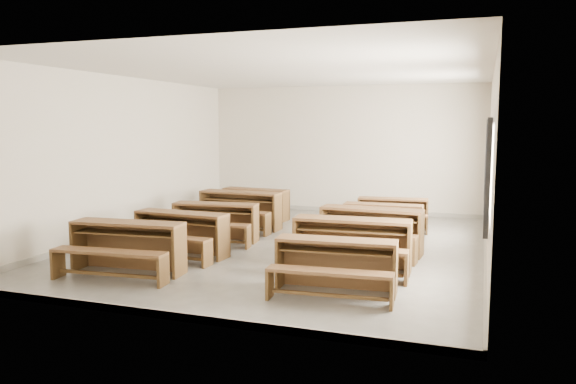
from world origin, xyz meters
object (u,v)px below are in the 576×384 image
(desk_set_0, at_px, (126,244))
(desk_set_6, at_px, (351,241))
(desk_set_2, at_px, (215,219))
(desk_set_4, at_px, (255,202))
(desk_set_1, at_px, (180,231))
(desk_set_7, at_px, (370,227))
(desk_set_3, at_px, (239,207))
(desk_set_9, at_px, (393,211))
(desk_set_8, at_px, (382,219))
(desk_set_5, at_px, (336,262))

(desk_set_0, xyz_separation_m, desk_set_6, (3.18, 1.26, 0.01))
(desk_set_2, distance_m, desk_set_4, 2.58)
(desk_set_6, bearing_deg, desk_set_1, 176.96)
(desk_set_6, relative_size, desk_set_7, 1.01)
(desk_set_0, height_order, desk_set_2, desk_set_0)
(desk_set_3, height_order, desk_set_9, desk_set_3)
(desk_set_7, height_order, desk_set_9, desk_set_7)
(desk_set_2, height_order, desk_set_6, desk_set_6)
(desk_set_1, bearing_deg, desk_set_3, 95.43)
(desk_set_8, bearing_deg, desk_set_0, -131.65)
(desk_set_1, relative_size, desk_set_7, 0.95)
(desk_set_3, bearing_deg, desk_set_4, 98.90)
(desk_set_4, bearing_deg, desk_set_7, -33.26)
(desk_set_1, bearing_deg, desk_set_7, 25.99)
(desk_set_6, relative_size, desk_set_9, 1.19)
(desk_set_2, distance_m, desk_set_5, 3.90)
(desk_set_8, bearing_deg, desk_set_6, -92.38)
(desk_set_9, bearing_deg, desk_set_3, -167.12)
(desk_set_1, height_order, desk_set_2, desk_set_1)
(desk_set_3, bearing_deg, desk_set_5, -48.74)
(desk_set_7, bearing_deg, desk_set_3, 159.24)
(desk_set_0, distance_m, desk_set_5, 3.24)
(desk_set_1, height_order, desk_set_3, desk_set_3)
(desk_set_0, bearing_deg, desk_set_2, 80.57)
(desk_set_0, relative_size, desk_set_3, 1.00)
(desk_set_3, xyz_separation_m, desk_set_7, (3.12, -1.39, -0.00))
(desk_set_8, bearing_deg, desk_set_4, 156.85)
(desk_set_1, height_order, desk_set_8, desk_set_1)
(desk_set_9, bearing_deg, desk_set_8, -96.89)
(desk_set_5, distance_m, desk_set_6, 1.18)
(desk_set_3, distance_m, desk_set_7, 3.41)
(desk_set_4, height_order, desk_set_6, desk_set_6)
(desk_set_5, relative_size, desk_set_7, 0.92)
(desk_set_1, relative_size, desk_set_9, 1.11)
(desk_set_6, bearing_deg, desk_set_0, -161.44)
(desk_set_1, relative_size, desk_set_5, 1.03)
(desk_set_8, bearing_deg, desk_set_3, 177.07)
(desk_set_2, bearing_deg, desk_set_7, -7.59)
(desk_set_0, bearing_deg, desk_set_6, 16.88)
(desk_set_2, bearing_deg, desk_set_1, -97.65)
(desk_set_2, relative_size, desk_set_3, 0.95)
(desk_set_5, bearing_deg, desk_set_8, 86.03)
(desk_set_3, height_order, desk_set_6, desk_set_6)
(desk_set_0, bearing_deg, desk_set_1, 76.64)
(desk_set_6, distance_m, desk_set_7, 1.24)
(desk_set_7, bearing_deg, desk_set_6, -89.16)
(desk_set_2, distance_m, desk_set_3, 1.36)
(desk_set_3, relative_size, desk_set_5, 1.09)
(desk_set_0, xyz_separation_m, desk_set_1, (0.19, 1.26, -0.02))
(desk_set_0, distance_m, desk_set_1, 1.27)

